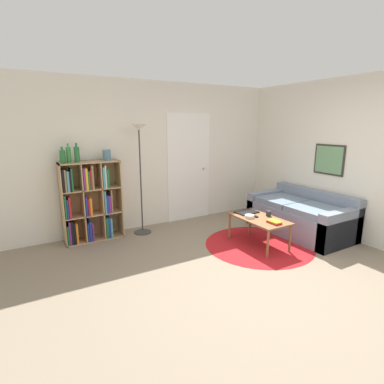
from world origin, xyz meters
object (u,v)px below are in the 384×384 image
(bottle_left, at_px, (63,156))
(cup, at_px, (269,214))
(bookshelf, at_px, (90,202))
(vase_on_shelf, at_px, (107,155))
(laptop, at_px, (247,212))
(bottle_middle, at_px, (69,155))
(floor_lamp, at_px, (140,151))
(couch, at_px, (302,216))
(coffee_table, at_px, (259,221))
(bowl, at_px, (249,216))
(bottle_right, at_px, (77,154))

(bottle_left, bearing_deg, cup, -29.42)
(bookshelf, relative_size, vase_on_shelf, 7.62)
(laptop, distance_m, bottle_middle, 2.93)
(laptop, bearing_deg, bookshelf, 150.66)
(cup, bearing_deg, floor_lamp, 137.25)
(bookshelf, height_order, cup, bookshelf)
(couch, relative_size, coffee_table, 1.78)
(bottle_middle, distance_m, vase_on_shelf, 0.57)
(couch, xyz_separation_m, coffee_table, (-1.06, -0.06, 0.12))
(coffee_table, bearing_deg, cup, -4.96)
(laptop, xyz_separation_m, bottle_middle, (-2.46, 1.26, 0.95))
(bowl, xyz_separation_m, bottle_middle, (-2.32, 1.49, 0.94))
(couch, distance_m, bottle_left, 4.05)
(laptop, xyz_separation_m, bowl, (-0.14, -0.23, 0.01))
(couch, bearing_deg, bowl, 179.86)
(floor_lamp, bearing_deg, bottle_right, 173.60)
(floor_lamp, relative_size, bowl, 12.60)
(floor_lamp, relative_size, cup, 22.28)
(bookshelf, bearing_deg, laptop, -29.34)
(floor_lamp, height_order, bottle_left, floor_lamp)
(bottle_middle, height_order, bottle_right, bottle_right)
(laptop, relative_size, bottle_middle, 1.27)
(cup, distance_m, bottle_right, 3.10)
(floor_lamp, xyz_separation_m, vase_on_shelf, (-0.51, 0.12, -0.06))
(floor_lamp, relative_size, bottle_right, 6.29)
(floor_lamp, height_order, laptop, floor_lamp)
(couch, distance_m, bottle_middle, 3.98)
(floor_lamp, bearing_deg, bowl, -47.54)
(couch, distance_m, vase_on_shelf, 3.47)
(laptop, relative_size, bowl, 2.50)
(laptop, height_order, bottle_middle, bottle_middle)
(coffee_table, relative_size, bottle_right, 3.26)
(bottle_right, bearing_deg, bottle_left, -177.71)
(bottle_left, distance_m, bottle_right, 0.21)
(bottle_middle, bearing_deg, coffee_table, -32.40)
(laptop, xyz_separation_m, cup, (0.18, -0.32, 0.03))
(floor_lamp, height_order, vase_on_shelf, floor_lamp)
(couch, xyz_separation_m, laptop, (-1.05, 0.24, 0.18))
(bookshelf, distance_m, bottle_left, 0.83)
(bookshelf, height_order, bottle_right, bottle_right)
(laptop, bearing_deg, bottle_right, 152.35)
(couch, bearing_deg, bottle_right, 156.66)
(bowl, bearing_deg, laptop, 58.99)
(vase_on_shelf, bearing_deg, cup, -37.08)
(bottle_right, distance_m, vase_on_shelf, 0.46)
(laptop, height_order, bowl, bowl)
(bookshelf, xyz_separation_m, bottle_left, (-0.34, -0.02, 0.76))
(bookshelf, distance_m, laptop, 2.55)
(couch, height_order, coffee_table, couch)
(bookshelf, distance_m, bottle_right, 0.79)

